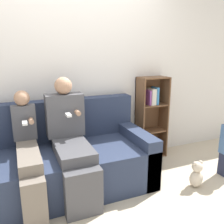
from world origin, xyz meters
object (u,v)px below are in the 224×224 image
adult_seated (71,137)px  child_seated (28,152)px  teddy_bear (196,175)px  couch (53,163)px  bookshelf (150,117)px

adult_seated → child_seated: size_ratio=1.11×
teddy_bear → adult_seated: bearing=160.2°
adult_seated → child_seated: adult_seated is taller
couch → adult_seated: bearing=-33.0°
couch → adult_seated: 0.40m
adult_seated → teddy_bear: size_ratio=3.88×
adult_seated → bookshelf: bearing=20.5°
couch → teddy_bear: bearing=-21.6°
couch → teddy_bear: couch is taller
adult_seated → teddy_bear: (1.33, -0.48, -0.49)m
adult_seated → bookshelf: (1.29, 0.48, -0.05)m
bookshelf → couch: bearing=-166.3°
child_seated → teddy_bear: child_seated is taller
child_seated → teddy_bear: bearing=-13.7°
child_seated → teddy_bear: (1.78, -0.43, -0.41)m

